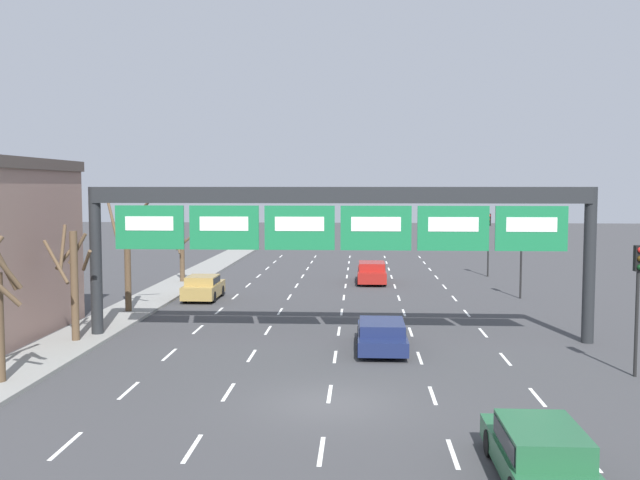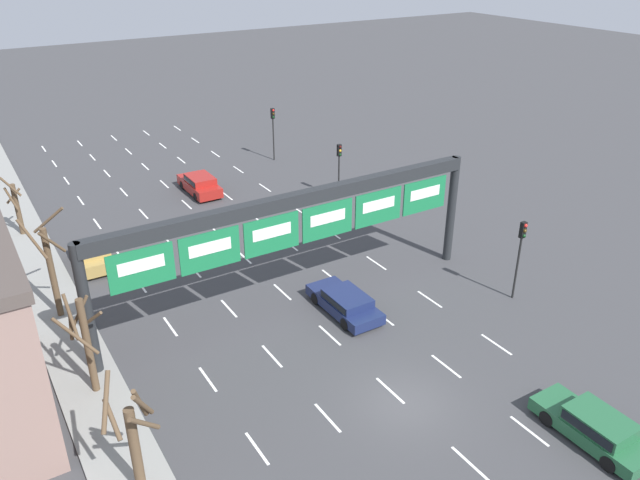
% 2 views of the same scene
% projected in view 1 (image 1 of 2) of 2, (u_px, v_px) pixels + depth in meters
% --- Properties ---
extents(ground_plane, '(220.00, 220.00, 0.00)m').
position_uv_depth(ground_plane, '(328.00, 403.00, 21.97)').
color(ground_plane, '#3D3D3F').
extents(lane_dashes, '(13.32, 67.00, 0.01)m').
position_uv_depth(lane_dashes, '(340.00, 321.00, 35.41)').
color(lane_dashes, white).
rests_on(lane_dashes, ground_plane).
extents(sign_gantry, '(21.92, 0.70, 6.66)m').
position_uv_depth(sign_gantry, '(338.00, 217.00, 30.64)').
color(sign_gantry, '#232628').
rests_on(sign_gantry, ground_plane).
extents(car_green, '(1.87, 4.81, 1.37)m').
position_uv_depth(car_green, '(540.00, 451.00, 15.99)').
color(car_green, '#235B38').
rests_on(car_green, ground_plane).
extents(car_red, '(1.97, 4.83, 1.47)m').
position_uv_depth(car_red, '(372.00, 272.00, 49.32)').
color(car_red, maroon).
rests_on(car_red, ground_plane).
extents(car_navy, '(1.99, 4.85, 1.21)m').
position_uv_depth(car_navy, '(382.00, 334.00, 29.16)').
color(car_navy, '#19234C').
rests_on(car_navy, ground_plane).
extents(car_gold, '(1.89, 4.07, 1.43)m').
position_uv_depth(car_gold, '(203.00, 287.00, 42.09)').
color(car_gold, '#A88947').
rests_on(car_gold, ground_plane).
extents(traffic_light_near_gantry, '(0.30, 0.35, 4.20)m').
position_uv_depth(traffic_light_near_gantry, '(521.00, 248.00, 42.28)').
color(traffic_light_near_gantry, black).
rests_on(traffic_light_near_gantry, ground_plane).
extents(traffic_light_mid_block, '(0.30, 0.35, 4.64)m').
position_uv_depth(traffic_light_mid_block, '(638.00, 283.00, 24.80)').
color(traffic_light_mid_block, black).
rests_on(traffic_light_mid_block, ground_plane).
extents(traffic_light_far_end, '(0.30, 0.35, 4.68)m').
position_uv_depth(traffic_light_far_end, '(489.00, 232.00, 52.65)').
color(traffic_light_far_end, black).
rests_on(traffic_light_far_end, ground_plane).
extents(tree_bare_closest, '(2.07, 2.07, 4.92)m').
position_uv_depth(tree_bare_closest, '(73.00, 278.00, 30.11)').
color(tree_bare_closest, brown).
rests_on(tree_bare_closest, sidewalk_left).
extents(tree_bare_third, '(1.19, 1.30, 4.27)m').
position_uv_depth(tree_bare_third, '(182.00, 252.00, 48.99)').
color(tree_bare_third, brown).
rests_on(tree_bare_third, sidewalk_left).
extents(tree_bare_furthest, '(2.33, 2.33, 5.83)m').
position_uv_depth(tree_bare_furthest, '(127.00, 255.00, 37.21)').
color(tree_bare_furthest, brown).
rests_on(tree_bare_furthest, sidewalk_left).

